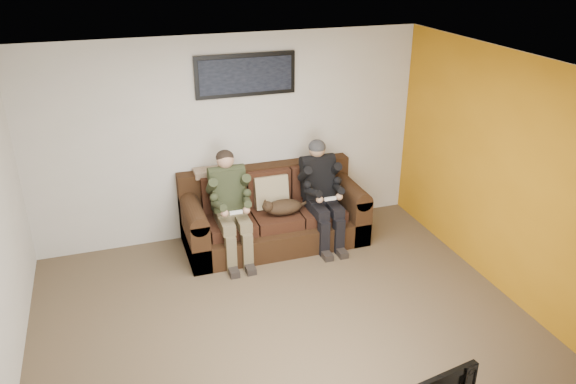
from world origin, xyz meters
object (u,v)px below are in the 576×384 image
object	(u,v)px
framed_poster	(246,75)
sofa	(272,215)
person_left	(230,200)
person_right	(321,187)
cat	(282,207)

from	to	relation	value
framed_poster	sofa	bearing A→B (deg)	-62.52
person_left	person_right	distance (m)	1.18
cat	framed_poster	size ratio (longest dim) A/B	0.53
sofa	person_left	world-z (taller)	person_left
person_right	cat	bearing A→B (deg)	-177.27
framed_poster	person_right	bearing A→B (deg)	-36.12
cat	person_left	bearing A→B (deg)	177.86
person_right	sofa	bearing A→B (deg)	162.01
person_right	framed_poster	bearing A→B (deg)	143.88
sofa	framed_poster	size ratio (longest dim) A/B	1.83
sofa	framed_poster	world-z (taller)	framed_poster
cat	framed_poster	bearing A→B (deg)	113.97
cat	framed_poster	world-z (taller)	framed_poster
cat	framed_poster	distance (m)	1.68
person_left	framed_poster	distance (m)	1.53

